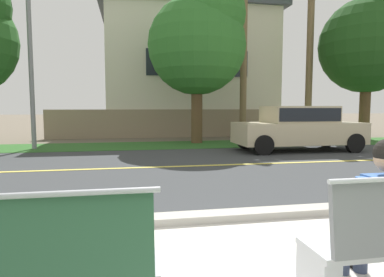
% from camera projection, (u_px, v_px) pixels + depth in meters
% --- Properties ---
extents(ground_plane, '(140.00, 140.00, 0.00)m').
position_uv_depth(ground_plane, '(155.00, 159.00, 9.92)').
color(ground_plane, '#665B4C').
extents(curb_edge, '(44.00, 0.30, 0.11)m').
position_uv_depth(curb_edge, '(188.00, 218.00, 4.38)').
color(curb_edge, '#ADA89E').
rests_on(curb_edge, ground_plane).
extents(street_asphalt, '(52.00, 8.00, 0.01)m').
position_uv_depth(street_asphalt, '(159.00, 167.00, 8.45)').
color(street_asphalt, '#383A3D').
rests_on(street_asphalt, ground_plane).
extents(road_centre_line, '(48.00, 0.14, 0.01)m').
position_uv_depth(road_centre_line, '(159.00, 167.00, 8.45)').
color(road_centre_line, '#E0CC4C').
rests_on(road_centre_line, ground_plane).
extents(far_verge_grass, '(48.00, 2.80, 0.02)m').
position_uv_depth(far_verge_grass, '(148.00, 145.00, 13.28)').
color(far_verge_grass, '#2D6026').
rests_on(far_verge_grass, ground_plane).
extents(seated_person_blue, '(0.52, 0.68, 1.25)m').
position_uv_depth(seated_person_blue, '(377.00, 209.00, 2.71)').
color(seated_person_blue, '#333D56').
rests_on(seated_person_blue, ground_plane).
extents(car_beige_near, '(4.30, 1.86, 1.54)m').
position_uv_depth(car_beige_near, '(298.00, 126.00, 11.64)').
color(car_beige_near, '#C6B793').
rests_on(car_beige_near, ground_plane).
extents(streetlamp, '(0.24, 2.10, 7.42)m').
position_uv_depth(streetlamp, '(31.00, 30.00, 11.94)').
color(streetlamp, gray).
rests_on(streetlamp, ground_plane).
extents(shade_tree_left, '(4.03, 4.03, 6.64)m').
position_uv_depth(shade_tree_left, '(200.00, 38.00, 13.80)').
color(shade_tree_left, brown).
rests_on(shade_tree_left, ground_plane).
extents(shade_tree_centre, '(4.37, 4.37, 7.20)m').
position_uv_depth(shade_tree_centre, '(372.00, 38.00, 15.60)').
color(shade_tree_centre, brown).
rests_on(shade_tree_centre, ground_plane).
extents(palm_tree_short, '(2.09, 1.98, 8.15)m').
position_uv_depth(palm_tree_short, '(311.00, 0.00, 15.95)').
color(palm_tree_short, brown).
rests_on(palm_tree_short, ground_plane).
extents(garden_wall, '(13.00, 0.36, 1.40)m').
position_uv_depth(garden_wall, '(181.00, 123.00, 17.07)').
color(garden_wall, gray).
rests_on(garden_wall, ground_plane).
extents(house_across_street, '(9.80, 6.91, 7.36)m').
position_uv_depth(house_across_street, '(187.00, 70.00, 20.09)').
color(house_across_street, beige).
rests_on(house_across_street, ground_plane).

